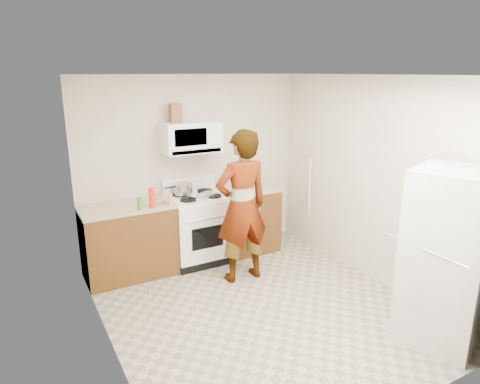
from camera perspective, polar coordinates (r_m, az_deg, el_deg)
floor at (r=4.94m, az=2.71°, el=-15.12°), size 3.60×3.60×0.00m
back_wall at (r=5.97m, az=-6.17°, el=3.29°), size 3.20×0.02×2.50m
right_wall at (r=5.41m, az=17.39°, el=1.33°), size 0.02×3.60×2.50m
cabinet_left at (r=5.62m, az=-14.57°, el=-6.49°), size 1.12×0.62×0.90m
counter_left at (r=5.47m, az=-14.91°, el=-1.95°), size 1.14×0.64×0.03m
cabinet_right at (r=6.22m, az=0.91°, el=-3.77°), size 0.80×0.62×0.90m
counter_right at (r=6.08m, az=0.93°, el=0.38°), size 0.82×0.64×0.03m
gas_range at (r=5.88m, az=-5.68°, el=-4.68°), size 0.76×0.65×1.13m
microwave at (r=5.69m, az=-6.53°, el=7.26°), size 0.76×0.38×0.40m
person at (r=5.19m, az=0.25°, el=-1.99°), size 0.69×0.46×1.90m
fridge at (r=4.49m, az=25.84°, el=-7.91°), size 0.90×0.90×1.70m
kettle at (r=6.21m, az=0.52°, el=1.75°), size 0.17×0.17×0.18m
jug at (r=5.61m, az=-8.56°, el=10.37°), size 0.15×0.15×0.24m
saucepan at (r=5.75m, az=-7.58°, el=0.41°), size 0.32×0.32×0.13m
tray at (r=5.68m, az=-4.48°, el=-0.40°), size 0.29×0.25×0.05m
bottle_spray at (r=5.28m, az=-11.63°, el=-0.76°), size 0.09×0.09×0.25m
bottle_hot_sauce at (r=5.36m, az=-9.27°, el=-0.97°), size 0.05×0.05×0.14m
bottle_green_cap at (r=5.24m, az=-13.27°, el=-1.49°), size 0.05×0.05×0.16m
pot_lid at (r=5.46m, az=-10.02°, el=-1.42°), size 0.32×0.32×0.01m
broom at (r=6.41m, az=9.20°, el=-1.24°), size 0.21×0.23×1.34m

